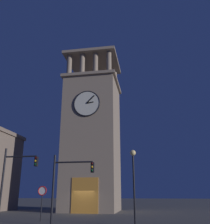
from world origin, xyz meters
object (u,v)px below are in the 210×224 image
(clocktower, at_px, (92,139))
(traffic_signal_near, at_px, (14,174))
(traffic_signal_mid, at_px, (67,178))
(no_horn_sign, at_px, (42,193))
(street_lamp, at_px, (134,172))

(clocktower, height_order, traffic_signal_near, clocktower)
(traffic_signal_mid, xyz_separation_m, no_horn_sign, (2.94, -2.44, -1.09))
(traffic_signal_near, distance_m, traffic_signal_mid, 4.52)
(traffic_signal_near, relative_size, no_horn_sign, 2.04)
(clocktower, height_order, traffic_signal_mid, clocktower)
(clocktower, relative_size, traffic_signal_mid, 4.77)
(traffic_signal_mid, xyz_separation_m, street_lamp, (-4.92, -0.67, 0.45))
(clocktower, relative_size, traffic_signal_near, 4.20)
(street_lamp, bearing_deg, traffic_signal_mid, 7.71)
(traffic_signal_mid, bearing_deg, no_horn_sign, -39.71)
(traffic_signal_near, xyz_separation_m, traffic_signal_mid, (-4.50, 0.22, -0.36))
(clocktower, xyz_separation_m, traffic_signal_near, (3.02, 14.75, -5.74))
(traffic_signal_near, bearing_deg, traffic_signal_mid, 177.17)
(clocktower, xyz_separation_m, street_lamp, (-6.40, 14.30, -5.65))
(clocktower, bearing_deg, street_lamp, 114.10)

